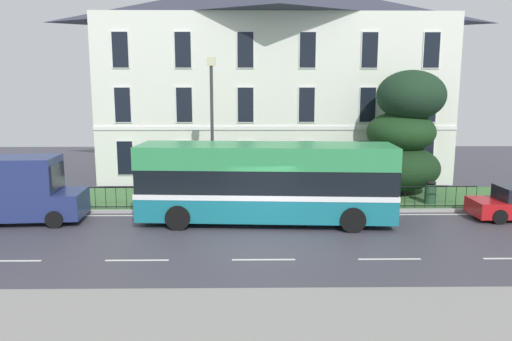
% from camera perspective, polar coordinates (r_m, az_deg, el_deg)
% --- Properties ---
extents(ground_plane, '(60.00, 56.00, 0.18)m').
position_cam_1_polar(ground_plane, '(18.18, 0.66, -7.56)').
color(ground_plane, '#403E48').
extents(georgian_townhouse, '(19.68, 9.97, 11.69)m').
position_cam_1_polar(georgian_townhouse, '(30.73, 1.89, 10.87)').
color(georgian_townhouse, silver).
rests_on(georgian_townhouse, ground_plane).
extents(iron_verge_railing, '(17.28, 0.04, 0.97)m').
position_cam_1_polar(iron_verge_railing, '(21.48, 3.01, -3.10)').
color(iron_verge_railing, black).
rests_on(iron_verge_railing, ground_plane).
extents(evergreen_tree, '(4.12, 4.12, 6.09)m').
position_cam_1_polar(evergreen_tree, '(25.20, 16.74, 3.72)').
color(evergreen_tree, '#423328').
rests_on(evergreen_tree, ground_plane).
extents(single_decker_bus, '(10.21, 3.13, 3.17)m').
position_cam_1_polar(single_decker_bus, '(19.38, 1.18, -1.34)').
color(single_decker_bus, '#176D7D').
rests_on(single_decker_bus, ground_plane).
extents(white_panel_van, '(5.09, 2.39, 2.66)m').
position_cam_1_polar(white_panel_van, '(21.74, -26.55, -1.99)').
color(white_panel_van, navy).
rests_on(white_panel_van, ground_plane).
extents(street_lamp_post, '(0.36, 0.24, 6.53)m').
position_cam_1_polar(street_lamp_post, '(21.56, -5.17, 5.67)').
color(street_lamp_post, '#333338').
rests_on(street_lamp_post, ground_plane).
extents(litter_bin, '(0.50, 0.50, 1.06)m').
position_cam_1_polar(litter_bin, '(23.69, 19.70, -2.38)').
color(litter_bin, '#23472D').
rests_on(litter_bin, ground_plane).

